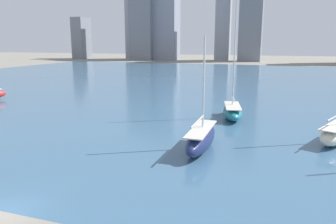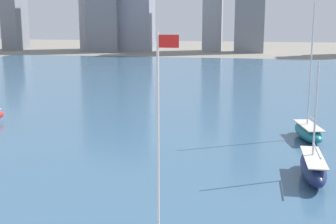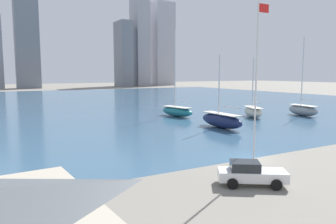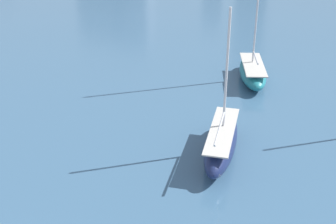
# 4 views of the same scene
# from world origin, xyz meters

# --- Properties ---
(sailboat_navy) EXTENTS (2.25, 8.87, 10.89)m
(sailboat_navy) POSITION_xyz_m (8.74, 15.52, 1.16)
(sailboat_navy) COLOR #19234C
(sailboat_navy) RESTS_ON harbor_water
(sailboat_teal) EXTENTS (4.02, 8.25, 16.36)m
(sailboat_teal) POSITION_xyz_m (9.72, 30.06, 1.05)
(sailboat_teal) COLOR #1E757F
(sailboat_teal) RESTS_ON harbor_water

